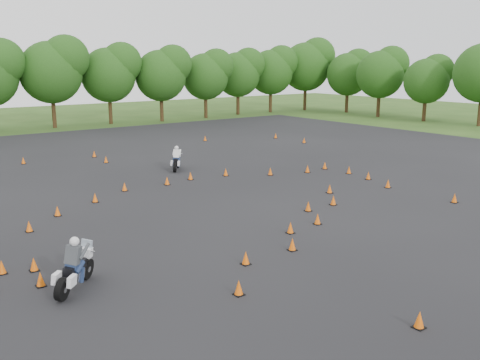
% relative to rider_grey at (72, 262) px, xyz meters
% --- Properties ---
extents(ground, '(140.00, 140.00, 0.00)m').
position_rel_rider_grey_xyz_m(ground, '(10.19, 1.09, -0.89)').
color(ground, '#2D5119').
rests_on(ground, ground).
extents(asphalt_pad, '(62.00, 62.00, 0.00)m').
position_rel_rider_grey_xyz_m(asphalt_pad, '(10.19, 7.09, -0.89)').
color(asphalt_pad, black).
rests_on(asphalt_pad, ground).
extents(treeline, '(86.85, 32.49, 10.66)m').
position_rel_rider_grey_xyz_m(treeline, '(13.40, 35.68, 3.70)').
color(treeline, '#1F4714').
rests_on(treeline, ground).
extents(traffic_cones, '(33.04, 33.51, 0.45)m').
position_rel_rider_grey_xyz_m(traffic_cones, '(9.46, 6.51, -0.66)').
color(traffic_cones, '#E85C09').
rests_on(traffic_cones, asphalt_pad).
extents(rider_grey, '(2.14, 2.10, 1.77)m').
position_rel_rider_grey_xyz_m(rider_grey, '(0.00, 0.00, 0.00)').
color(rider_grey, '#3C3F43').
rests_on(rider_grey, ground).
extents(rider_white, '(1.76, 2.05, 1.61)m').
position_rel_rider_grey_xyz_m(rider_white, '(11.88, 14.28, -0.08)').
color(rider_white, white).
rests_on(rider_white, ground).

